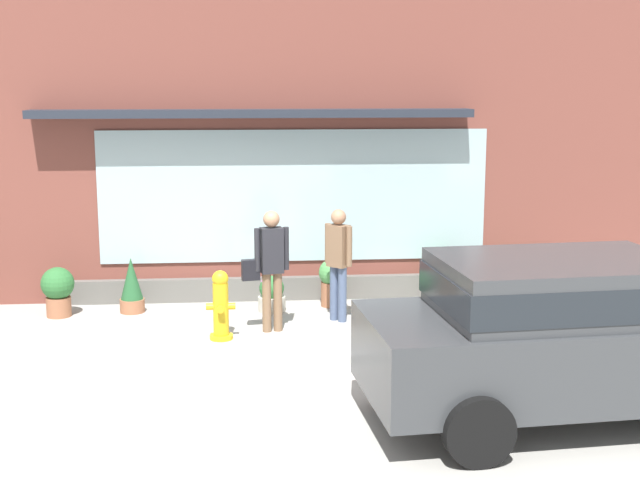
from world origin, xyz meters
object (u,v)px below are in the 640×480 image
at_px(potted_plant_window_center, 272,294).
at_px(potted_plant_near_hydrant, 510,281).
at_px(potted_plant_trailing_edge, 443,273).
at_px(fire_hydrant, 221,306).
at_px(potted_plant_window_right, 132,286).
at_px(pedestrian_with_handbag, 270,262).
at_px(parked_car_dark_gray, 568,330).
at_px(potted_plant_doorstep, 58,289).
at_px(potted_plant_window_left, 332,281).
at_px(pedestrian_passerby, 338,257).

height_order(potted_plant_window_center, potted_plant_near_hydrant, potted_plant_near_hydrant).
distance_m(potted_plant_trailing_edge, potted_plant_window_center, 2.66).
height_order(fire_hydrant, potted_plant_window_right, fire_hydrant).
bearing_deg(pedestrian_with_handbag, potted_plant_near_hydrant, -173.73).
height_order(parked_car_dark_gray, potted_plant_doorstep, parked_car_dark_gray).
relative_size(potted_plant_trailing_edge, potted_plant_window_right, 1.03).
height_order(pedestrian_with_handbag, potted_plant_near_hydrant, pedestrian_with_handbag).
bearing_deg(potted_plant_window_left, potted_plant_window_right, -177.96).
bearing_deg(pedestrian_passerby, parked_car_dark_gray, 161.38).
xyz_separation_m(potted_plant_doorstep, potted_plant_near_hydrant, (6.69, 0.13, -0.05)).
bearing_deg(potted_plant_near_hydrant, fire_hydrant, -161.37).
height_order(fire_hydrant, potted_plant_doorstep, fire_hydrant).
bearing_deg(potted_plant_trailing_edge, potted_plant_window_left, -177.25).
bearing_deg(potted_plant_near_hydrant, pedestrian_with_handbag, -162.54).
height_order(fire_hydrant, potted_plant_trailing_edge, fire_hydrant).
relative_size(pedestrian_with_handbag, parked_car_dark_gray, 0.38).
distance_m(potted_plant_doorstep, potted_plant_near_hydrant, 6.69).
height_order(potted_plant_trailing_edge, potted_plant_window_left, potted_plant_trailing_edge).
bearing_deg(fire_hydrant, pedestrian_passerby, 24.71).
bearing_deg(potted_plant_window_left, parked_car_dark_gray, -68.01).
height_order(pedestrian_with_handbag, potted_plant_window_right, pedestrian_with_handbag).
relative_size(pedestrian_passerby, potted_plant_window_center, 2.99).
bearing_deg(potted_plant_window_center, parked_car_dark_gray, -57.59).
distance_m(pedestrian_with_handbag, potted_plant_window_center, 1.25).
xyz_separation_m(fire_hydrant, potted_plant_doorstep, (-2.36, 1.33, -0.05)).
bearing_deg(potted_plant_trailing_edge, parked_car_dark_gray, -88.10).
bearing_deg(potted_plant_doorstep, potted_plant_window_center, 0.25).
distance_m(pedestrian_passerby, potted_plant_doorstep, 4.07).
xyz_separation_m(fire_hydrant, pedestrian_with_handbag, (0.66, 0.31, 0.51)).
distance_m(pedestrian_with_handbag, potted_plant_window_right, 2.38).
bearing_deg(fire_hydrant, potted_plant_doorstep, 150.70).
relative_size(pedestrian_passerby, potted_plant_window_right, 1.96).
height_order(pedestrian_with_handbag, potted_plant_window_left, pedestrian_with_handbag).
bearing_deg(potted_plant_window_right, fire_hydrant, -47.65).
height_order(fire_hydrant, potted_plant_window_left, fire_hydrant).
bearing_deg(potted_plant_window_center, potted_plant_near_hydrant, 1.89).
bearing_deg(potted_plant_trailing_edge, potted_plant_window_right, -177.70).
height_order(fire_hydrant, potted_plant_near_hydrant, fire_hydrant).
relative_size(pedestrian_with_handbag, potted_plant_doorstep, 2.29).
bearing_deg(potted_plant_near_hydrant, potted_plant_window_center, -178.11).
xyz_separation_m(potted_plant_doorstep, potted_plant_window_left, (3.99, 0.25, -0.01)).
height_order(parked_car_dark_gray, potted_plant_window_center, parked_car_dark_gray).
xyz_separation_m(pedestrian_passerby, potted_plant_window_center, (-0.92, 0.59, -0.67)).
height_order(pedestrian_passerby, potted_plant_doorstep, pedestrian_passerby).
height_order(potted_plant_window_center, potted_plant_window_left, potted_plant_window_left).
bearing_deg(pedestrian_passerby, potted_plant_window_left, -44.95).
distance_m(pedestrian_passerby, parked_car_dark_gray, 4.24).
height_order(pedestrian_passerby, potted_plant_near_hydrant, pedestrian_passerby).
bearing_deg(parked_car_dark_gray, fire_hydrant, 134.31).
bearing_deg(potted_plant_doorstep, potted_plant_trailing_edge, 3.29).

